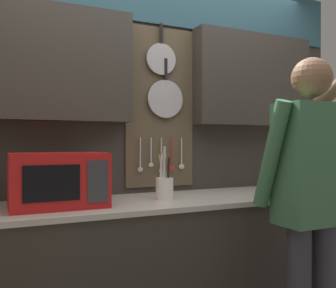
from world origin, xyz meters
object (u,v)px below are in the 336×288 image
object	(u,v)px
person	(310,188)
microwave	(58,180)
utensil_crock	(164,186)
knife_block	(298,178)

from	to	relation	value
person	microwave	bearing A→B (deg)	152.70
microwave	utensil_crock	size ratio (longest dim) A/B	1.54
utensil_crock	person	bearing A→B (deg)	-47.69
microwave	knife_block	world-z (taller)	microwave
microwave	person	size ratio (longest dim) A/B	0.29
utensil_crock	knife_block	bearing A→B (deg)	-0.01
utensil_crock	person	world-z (taller)	person
microwave	utensil_crock	world-z (taller)	utensil_crock
microwave	person	bearing A→B (deg)	-27.30
person	utensil_crock	bearing A→B (deg)	132.31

